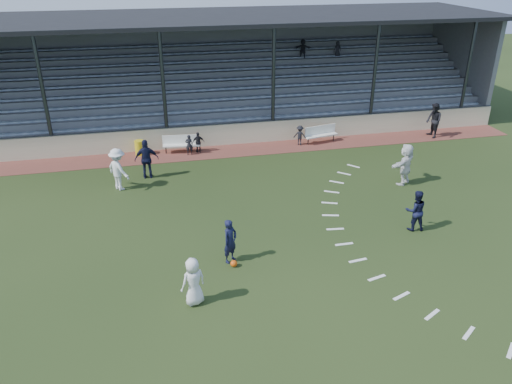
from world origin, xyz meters
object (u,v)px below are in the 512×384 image
(bench_left, at_px, (181,142))
(official, at_px, (434,121))
(football, at_px, (234,264))
(player_white_lead, at_px, (193,282))
(player_navy_lead, at_px, (230,241))
(bench_right, at_px, (321,133))
(trash_bin, at_px, (140,148))

(bench_left, distance_m, official, 14.65)
(bench_left, xyz_separation_m, football, (0.85, -11.42, -0.46))
(player_white_lead, height_order, official, official)
(player_navy_lead, relative_size, official, 0.81)
(bench_right, bearing_deg, official, -18.02)
(bench_left, distance_m, bench_right, 7.93)
(bench_right, xyz_separation_m, trash_bin, (-10.15, 0.18, -0.16))
(football, distance_m, player_navy_lead, 0.79)
(player_white_lead, bearing_deg, player_navy_lead, -147.05)
(bench_right, relative_size, official, 1.01)
(trash_bin, distance_m, player_navy_lead, 11.53)
(bench_left, height_order, bench_right, same)
(player_white_lead, xyz_separation_m, official, (15.32, 12.39, 0.22))
(player_navy_lead, bearing_deg, football, -122.30)
(football, bearing_deg, player_white_lead, -132.45)
(football, height_order, official, official)
(football, bearing_deg, player_navy_lead, 97.46)
(bench_right, xyz_separation_m, player_white_lead, (-8.62, -13.01, 0.22))
(bench_right, relative_size, player_white_lead, 1.27)
(bench_left, xyz_separation_m, player_white_lead, (-0.70, -13.12, 0.22))
(trash_bin, relative_size, football, 3.33)
(bench_right, xyz_separation_m, football, (-7.07, -11.31, -0.46))
(trash_bin, distance_m, official, 16.88)
(bench_left, relative_size, player_white_lead, 1.26)
(trash_bin, distance_m, football, 11.90)
(trash_bin, bearing_deg, football, -75.00)
(bench_left, relative_size, bench_right, 1.00)
(player_white_lead, distance_m, player_navy_lead, 2.56)
(trash_bin, height_order, official, official)
(player_navy_lead, bearing_deg, trash_bin, 65.49)
(player_navy_lead, bearing_deg, official, -3.02)
(football, bearing_deg, trash_bin, 105.00)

